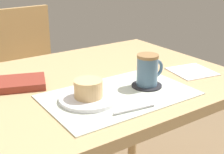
{
  "coord_description": "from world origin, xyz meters",
  "views": [
    {
      "loc": [
        -0.51,
        -0.91,
        1.14
      ],
      "look_at": [
        0.02,
        -0.13,
        0.79
      ],
      "focal_mm": 50.0,
      "sensor_mm": 36.0,
      "label": 1
    }
  ],
  "objects_px": {
    "pastry": "(88,88)",
    "small_book": "(18,83)",
    "pastry_plate": "(89,98)",
    "wooden_chair": "(32,79)",
    "dining_table": "(88,103)",
    "coffee_mug": "(148,70)"
  },
  "relations": [
    {
      "from": "dining_table",
      "to": "pastry",
      "type": "bearing_deg",
      "value": -118.46
    },
    {
      "from": "dining_table",
      "to": "pastry",
      "type": "relative_size",
      "value": 12.24
    },
    {
      "from": "wooden_chair",
      "to": "pastry_plate",
      "type": "xyz_separation_m",
      "value": [
        -0.13,
        -0.9,
        0.25
      ]
    },
    {
      "from": "wooden_chair",
      "to": "pastry_plate",
      "type": "relative_size",
      "value": 4.97
    },
    {
      "from": "wooden_chair",
      "to": "dining_table",
      "type": "bearing_deg",
      "value": 80.78
    },
    {
      "from": "pastry",
      "to": "small_book",
      "type": "distance_m",
      "value": 0.28
    },
    {
      "from": "dining_table",
      "to": "pastry_plate",
      "type": "height_order",
      "value": "pastry_plate"
    },
    {
      "from": "dining_table",
      "to": "pastry",
      "type": "xyz_separation_m",
      "value": [
        -0.09,
        -0.16,
        0.13
      ]
    },
    {
      "from": "dining_table",
      "to": "pastry_plate",
      "type": "relative_size",
      "value": 5.9
    },
    {
      "from": "wooden_chair",
      "to": "coffee_mug",
      "type": "bearing_deg",
      "value": 90.0
    },
    {
      "from": "pastry_plate",
      "to": "pastry",
      "type": "xyz_separation_m",
      "value": [
        0.0,
        0.0,
        0.03
      ]
    },
    {
      "from": "wooden_chair",
      "to": "pastry",
      "type": "relative_size",
      "value": 10.31
    },
    {
      "from": "dining_table",
      "to": "coffee_mug",
      "type": "height_order",
      "value": "coffee_mug"
    },
    {
      "from": "pastry",
      "to": "small_book",
      "type": "xyz_separation_m",
      "value": [
        -0.14,
        0.24,
        -0.03
      ]
    },
    {
      "from": "pastry_plate",
      "to": "small_book",
      "type": "bearing_deg",
      "value": 120.05
    },
    {
      "from": "pastry_plate",
      "to": "pastry",
      "type": "bearing_deg",
      "value": 0.0
    },
    {
      "from": "dining_table",
      "to": "small_book",
      "type": "relative_size",
      "value": 5.87
    },
    {
      "from": "pastry_plate",
      "to": "pastry",
      "type": "distance_m",
      "value": 0.03
    },
    {
      "from": "pastry",
      "to": "small_book",
      "type": "bearing_deg",
      "value": 120.05
    },
    {
      "from": "dining_table",
      "to": "pastry_plate",
      "type": "bearing_deg",
      "value": -118.46
    },
    {
      "from": "wooden_chair",
      "to": "pastry",
      "type": "bearing_deg",
      "value": 76.03
    },
    {
      "from": "wooden_chair",
      "to": "pastry",
      "type": "height_order",
      "value": "wooden_chair"
    }
  ]
}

